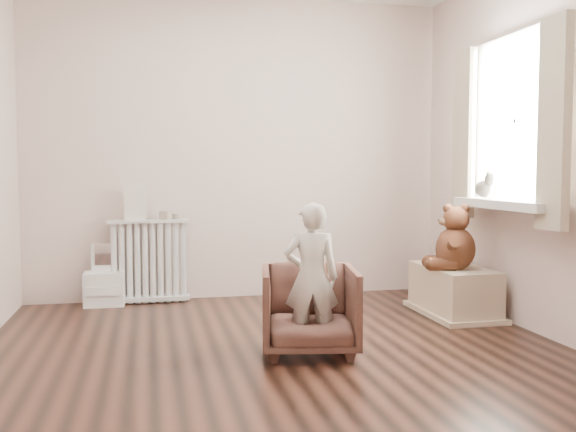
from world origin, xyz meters
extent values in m
cube|color=black|center=(0.00, 0.00, 0.00)|extent=(3.60, 3.60, 0.01)
cube|color=beige|center=(0.00, 1.80, 1.30)|extent=(3.60, 0.02, 2.60)
cube|color=beige|center=(0.00, -1.80, 1.30)|extent=(3.60, 0.02, 2.60)
cube|color=beige|center=(1.80, 0.00, 1.30)|extent=(0.02, 3.60, 2.60)
cube|color=white|center=(1.76, 0.30, 1.45)|extent=(0.03, 0.90, 1.10)
cube|color=silver|center=(1.67, 0.30, 0.87)|extent=(0.22, 1.10, 0.06)
cube|color=#C0B394|center=(1.65, -0.27, 1.39)|extent=(0.06, 0.26, 1.30)
cube|color=#C0B394|center=(1.65, 0.87, 1.39)|extent=(0.06, 0.26, 1.30)
cube|color=silver|center=(-0.77, 1.68, 0.39)|extent=(0.66, 0.13, 0.70)
cube|color=beige|center=(-0.88, 1.68, 0.85)|extent=(0.18, 0.02, 0.30)
cylinder|color=#A59E8C|center=(-0.63, 1.68, 0.73)|extent=(0.11, 0.11, 0.07)
cylinder|color=#A59E8C|center=(-0.54, 1.68, 0.72)|extent=(0.08, 0.08, 0.05)
cube|color=silver|center=(-1.13, 1.65, 0.28)|extent=(0.32, 0.23, 0.51)
imported|color=#513026|center=(0.18, -0.04, 0.27)|extent=(0.66, 0.67, 0.53)
imported|color=beige|center=(0.18, -0.09, 0.47)|extent=(0.36, 0.27, 0.90)
cube|color=#C4B293|center=(1.52, 0.74, 0.20)|extent=(0.42, 0.78, 0.37)
camera|label=1|loc=(-0.76, -3.76, 1.10)|focal=40.00mm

